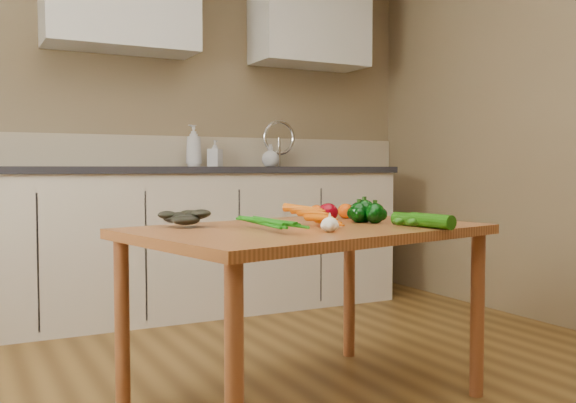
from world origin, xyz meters
The scene contains 18 objects.
room centered at (0.00, 0.17, 1.25)m, with size 4.04×5.04×2.64m.
counter_run centered at (0.21, 2.19, 0.46)m, with size 2.84×0.64×1.14m.
upper_cabinets centered at (0.51, 2.32, 1.95)m, with size 2.15×0.35×0.70m.
table centered at (0.15, 0.48, 0.60)m, with size 1.40×1.06×0.67m.
soap_bottle_a centered at (0.36, 2.34, 1.03)m, with size 0.10×0.10×0.27m, color silver.
soap_bottle_b centered at (0.50, 2.34, 0.99)m, with size 0.08×0.08×0.17m, color silver.
soap_bottle_c centered at (0.89, 2.32, 0.98)m, with size 0.12×0.12×0.15m, color silver.
carrot_bunch centered at (0.11, 0.45, 0.71)m, with size 0.23×0.18×0.06m, color #E76305, non-canonical shape.
leafy_greens centered at (-0.26, 0.65, 0.72)m, with size 0.18×0.16×0.09m, color black, non-canonical shape.
garlic_bulb centered at (0.12, 0.26, 0.70)m, with size 0.06×0.06×0.05m, color white.
pepper_a centered at (0.42, 0.53, 0.71)m, with size 0.08×0.08×0.08m, color black.
pepper_b centered at (0.44, 0.53, 0.72)m, with size 0.09×0.09×0.09m, color black.
pepper_c centered at (0.45, 0.47, 0.71)m, with size 0.08×0.08×0.08m, color black.
tomato_a centered at (0.33, 0.62, 0.71)m, with size 0.08×0.08×0.08m, color maroon.
tomato_b centered at (0.34, 0.73, 0.71)m, with size 0.07×0.07×0.06m, color #DD4905.
tomato_c centered at (0.48, 0.72, 0.71)m, with size 0.07×0.07×0.06m, color #DD4905.
zucchini_a centered at (0.50, 0.28, 0.70)m, with size 0.05×0.05×0.21m, color #144C08.
zucchini_b centered at (0.51, 0.21, 0.70)m, with size 0.05×0.05×0.19m, color #144C08.
Camera 1 is at (-1.01, -1.59, 0.89)m, focal length 40.00 mm.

